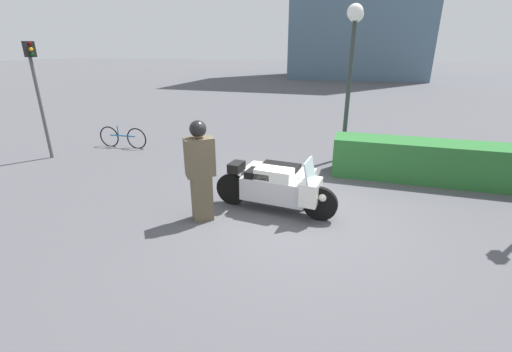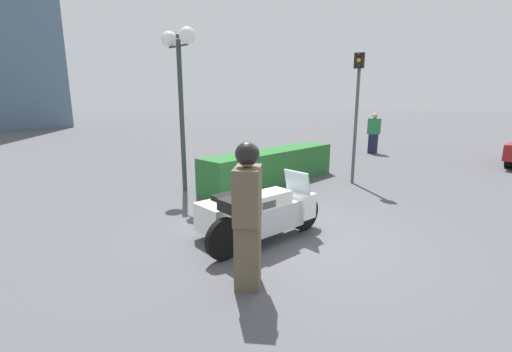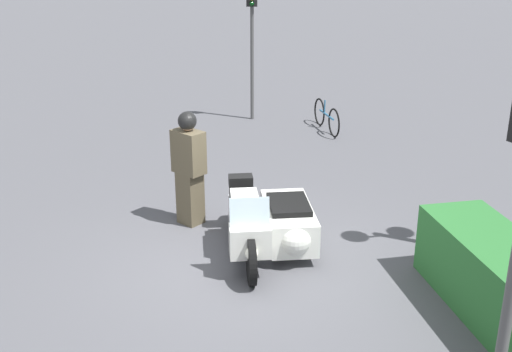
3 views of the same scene
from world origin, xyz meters
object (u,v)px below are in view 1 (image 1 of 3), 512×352
at_px(police_motorcycle, 281,183).
at_px(twin_lamp_post, 353,38).
at_px(officer_rider, 200,169).
at_px(traffic_light_far, 37,84).
at_px(bicycle_parked, 123,137).
at_px(hedge_bush_curbside, 435,162).

height_order(police_motorcycle, twin_lamp_post, twin_lamp_post).
distance_m(police_motorcycle, officer_rider, 1.74).
height_order(traffic_light_far, bicycle_parked, traffic_light_far).
relative_size(hedge_bush_curbside, bicycle_parked, 2.83).
bearing_deg(twin_lamp_post, traffic_light_far, -163.53).
height_order(hedge_bush_curbside, bicycle_parked, hedge_bush_curbside).
height_order(police_motorcycle, traffic_light_far, traffic_light_far).
bearing_deg(hedge_bush_curbside, officer_rider, -142.59).
distance_m(police_motorcycle, twin_lamp_post, 4.65).
bearing_deg(police_motorcycle, traffic_light_far, 176.51).
relative_size(police_motorcycle, bicycle_parked, 1.48).
relative_size(officer_rider, traffic_light_far, 0.59).
bearing_deg(officer_rider, traffic_light_far, -147.44).
bearing_deg(officer_rider, bicycle_parked, -166.32).
xyz_separation_m(hedge_bush_curbside, bicycle_parked, (-9.13, 0.30, -0.15)).
bearing_deg(bicycle_parked, police_motorcycle, -27.72).
bearing_deg(police_motorcycle, bicycle_parked, 160.81).
distance_m(officer_rider, bicycle_parked, 5.99).
distance_m(hedge_bush_curbside, traffic_light_far, 10.65).
bearing_deg(police_motorcycle, twin_lamp_post, 79.48).
relative_size(hedge_bush_curbside, traffic_light_far, 1.48).
bearing_deg(traffic_light_far, police_motorcycle, 5.28).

